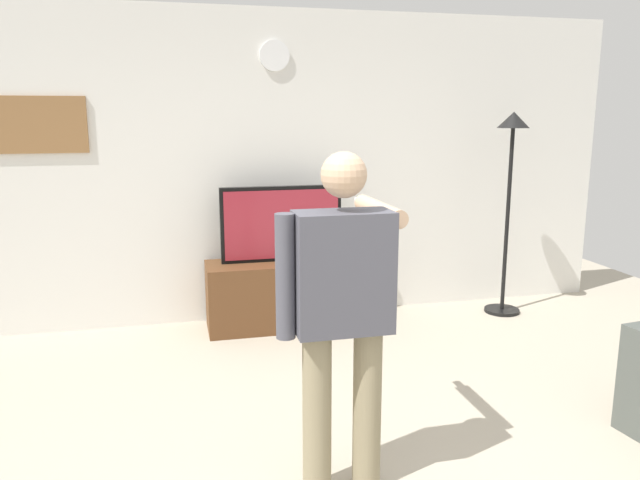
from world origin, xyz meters
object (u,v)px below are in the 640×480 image
at_px(wall_clock, 274,56).
at_px(floor_lamp, 510,171).
at_px(framed_picture, 36,125).
at_px(person_standing_nearer_lamp, 342,304).
at_px(tv_stand, 283,294).
at_px(television, 282,224).

distance_m(wall_clock, floor_lamp, 2.31).
relative_size(framed_picture, person_standing_nearer_lamp, 0.47).
bearing_deg(tv_stand, television, 90.00).
relative_size(tv_stand, floor_lamp, 0.71).
bearing_deg(framed_picture, wall_clock, -0.15).
bearing_deg(television, tv_stand, -90.00).
xyz_separation_m(tv_stand, wall_clock, (0.00, 0.29, 2.01)).
xyz_separation_m(television, wall_clock, (-0.00, 0.24, 1.40)).
bearing_deg(tv_stand, framed_picture, 171.28).
relative_size(wall_clock, person_standing_nearer_lamp, 0.15).
xyz_separation_m(tv_stand, framed_picture, (-1.92, 0.30, 1.45)).
height_order(tv_stand, framed_picture, framed_picture).
distance_m(tv_stand, floor_lamp, 2.30).
distance_m(floor_lamp, person_standing_nearer_lamp, 3.19).
xyz_separation_m(floor_lamp, person_standing_nearer_lamp, (-2.20, -2.29, -0.37)).
bearing_deg(floor_lamp, television, 175.92).
bearing_deg(person_standing_nearer_lamp, framed_picture, 123.56).
bearing_deg(tv_stand, wall_clock, 90.00).
bearing_deg(person_standing_nearer_lamp, television, 86.62).
distance_m(tv_stand, television, 0.61).
xyz_separation_m(television, person_standing_nearer_lamp, (-0.14, -2.43, 0.05)).
distance_m(television, person_standing_nearer_lamp, 2.44).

